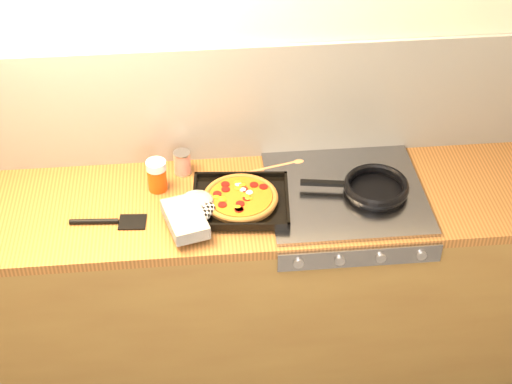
{
  "coord_description": "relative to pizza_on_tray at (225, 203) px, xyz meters",
  "views": [
    {
      "loc": [
        -0.12,
        -1.23,
        2.8
      ],
      "look_at": [
        0.1,
        1.08,
        0.95
      ],
      "focal_mm": 55.0,
      "sensor_mm": 36.0,
      "label": 1
    }
  ],
  "objects": [
    {
      "name": "frying_pan",
      "position": [
        0.58,
        0.05,
        -0.0
      ],
      "size": [
        0.43,
        0.29,
        0.04
      ],
      "color": "black",
      "rests_on": "stovetop"
    },
    {
      "name": "stovetop",
      "position": [
        0.47,
        0.06,
        -0.04
      ],
      "size": [
        0.6,
        0.56,
        0.02
      ],
      "primitive_type": "cube",
      "color": "gray",
      "rests_on": "counter_run"
    },
    {
      "name": "counter_run",
      "position": [
        0.02,
        0.06,
        -0.49
      ],
      "size": [
        3.2,
        0.62,
        0.9
      ],
      "color": "olive",
      "rests_on": "ground"
    },
    {
      "name": "room_shell",
      "position": [
        0.02,
        0.35,
        0.21
      ],
      "size": [
        3.2,
        3.2,
        3.2
      ],
      "color": "white",
      "rests_on": "ground"
    },
    {
      "name": "tomato_can",
      "position": [
        -0.15,
        0.26,
        0.01
      ],
      "size": [
        0.09,
        0.09,
        0.1
      ],
      "color": "#A1160C",
      "rests_on": "counter_run"
    },
    {
      "name": "wooden_spoon",
      "position": [
        0.22,
        0.25,
        -0.03
      ],
      "size": [
        0.3,
        0.1,
        0.02
      ],
      "color": "#B2744B",
      "rests_on": "counter_run"
    },
    {
      "name": "black_spatula",
      "position": [
        -0.43,
        -0.03,
        -0.03
      ],
      "size": [
        0.28,
        0.09,
        0.02
      ],
      "color": "black",
      "rests_on": "counter_run"
    },
    {
      "name": "juice_glass",
      "position": [
        -0.25,
        0.16,
        0.03
      ],
      "size": [
        0.09,
        0.09,
        0.13
      ],
      "color": "#E5430D",
      "rests_on": "counter_run"
    },
    {
      "name": "pizza_on_tray",
      "position": [
        0.0,
        0.0,
        0.0
      ],
      "size": [
        0.49,
        0.41,
        0.06
      ],
      "color": "black",
      "rests_on": "stovetop"
    }
  ]
}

